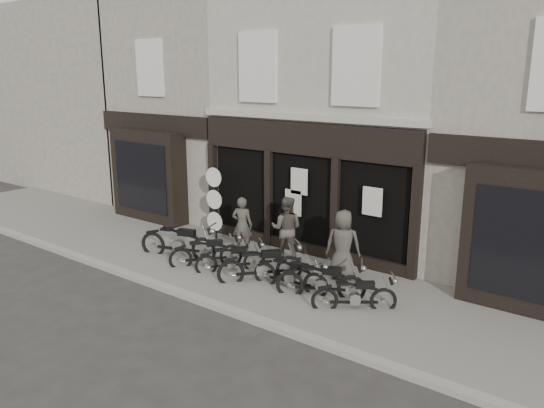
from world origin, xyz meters
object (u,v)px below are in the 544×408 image
Objects in this scene: motorcycle_0 at (179,245)px; man_centre at (286,229)px; motorcycle_1 at (207,255)px; motorcycle_3 at (262,268)px; man_left at (242,225)px; motorcycle_6 at (355,298)px; motorcycle_2 at (231,261)px; motorcycle_4 at (291,278)px; man_right at (343,245)px; advert_sign_post at (215,205)px; motorcycle_5 at (322,284)px.

man_centre reaches higher than motorcycle_0.
motorcycle_3 reaches higher than motorcycle_1.
man_left is (1.24, 1.35, 0.50)m from motorcycle_0.
motorcycle_2 is at bearing 141.56° from motorcycle_6.
motorcycle_4 is at bearing -49.82° from motorcycle_1.
advert_sign_post reaches higher than man_right.
man_right is 0.72× the size of advert_sign_post.
man_right is (2.64, 1.29, 0.66)m from motorcycle_2.
motorcycle_0 is 1.12m from motorcycle_1.
motorcycle_4 is 3.02m from man_left.
motorcycle_5 reaches higher than motorcycle_1.
man_right is 4.87m from advert_sign_post.
motorcycle_6 is at bearing -51.76° from motorcycle_3.
advert_sign_post is at bearing -40.65° from man_left.
man_centre is at bearing 167.33° from man_left.
man_centre reaches higher than motorcycle_4.
man_right is (4.58, 1.35, 0.57)m from motorcycle_0.
motorcycle_6 is at bearing 139.28° from man_left.
motorcycle_2 is 3.01m from man_right.
man_left is (-3.50, 1.24, 0.55)m from motorcycle_5.
man_left is (0.12, 1.36, 0.57)m from motorcycle_1.
motorcycle_1 is 2.78m from motorcycle_4.
motorcycle_3 is at bearing -49.33° from motorcycle_1.
motorcycle_2 is (0.82, 0.08, -0.03)m from motorcycle_1.
motorcycle_6 reaches higher than motorcycle_2.
motorcycle_0 is 5.72m from motorcycle_6.
motorcycle_5 is 0.99m from motorcycle_6.
motorcycle_3 is 0.92m from motorcycle_4.
motorcycle_4 is 2.13m from man_centre.
man_centre is at bearing 114.99° from motorcycle_6.
motorcycle_0 reaches higher than motorcycle_4.
man_centre is at bearing -30.95° from man_right.
motorcycle_2 is at bearing 172.51° from motorcycle_4.
motorcycle_3 is 1.73m from man_centre.
motorcycle_0 is at bearing -6.94° from man_right.
man_right is (0.67, 1.32, 0.63)m from motorcycle_4.
motorcycle_6 is 0.99× the size of man_left.
motorcycle_2 is 0.77× the size of motorcycle_4.
man_right is (1.95, -0.26, -0.01)m from man_centre.
motorcycle_5 is at bearing -47.82° from motorcycle_3.
motorcycle_5 is (0.84, 0.07, 0.02)m from motorcycle_4.
motorcycle_1 is 0.92× the size of motorcycle_3.
motorcycle_5 is at bearing 134.53° from motorcycle_6.
advert_sign_post is at bearing 150.28° from motorcycle_4.
motorcycle_0 reaches higher than motorcycle_1.
motorcycle_4 is (2.78, 0.05, 0.00)m from motorcycle_1.
motorcycle_1 is (1.12, -0.01, -0.07)m from motorcycle_0.
motorcycle_6 is at bearing -36.06° from motorcycle_5.
advert_sign_post is at bearing 101.34° from motorcycle_3.
motorcycle_2 is at bearing 2.61° from man_right.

